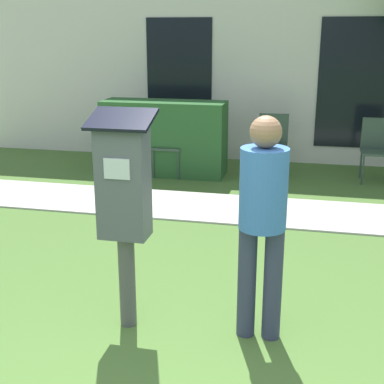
{
  "coord_description": "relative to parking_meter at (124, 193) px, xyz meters",
  "views": [
    {
      "loc": [
        0.78,
        -2.55,
        2.09
      ],
      "look_at": [
        0.03,
        0.82,
        1.05
      ],
      "focal_mm": 50.0,
      "sensor_mm": 36.0,
      "label": 1
    }
  ],
  "objects": [
    {
      "name": "person_standing",
      "position": [
        0.95,
        0.05,
        -0.09
      ],
      "size": [
        0.32,
        0.32,
        1.58
      ],
      "rotation": [
        0.0,
        0.0,
        0.05
      ],
      "color": "#333851",
      "rests_on": "ground"
    },
    {
      "name": "sidewalk",
      "position": [
        0.45,
        2.8,
        -1.01
      ],
      "size": [
        12.0,
        1.1,
        0.02
      ],
      "color": "#B7B2A8",
      "rests_on": "ground"
    },
    {
      "name": "hedge_row",
      "position": [
        -0.91,
        4.3,
        -0.47
      ],
      "size": [
        1.84,
        0.6,
        1.1
      ],
      "color": "#285628",
      "rests_on": "ground"
    },
    {
      "name": "outdoor_chair_right",
      "position": [
        2.18,
        4.57,
        -0.49
      ],
      "size": [
        0.44,
        0.44,
        0.9
      ],
      "rotation": [
        0.0,
        0.0,
        0.29
      ],
      "color": "#334738",
      "rests_on": "ground"
    },
    {
      "name": "parking_meter",
      "position": [
        0.0,
        0.0,
        0.0
      ],
      "size": [
        0.44,
        0.31,
        1.59
      ],
      "color": "#4C4C4C",
      "rests_on": "ground"
    },
    {
      "name": "outdoor_chair_middle",
      "position": [
        0.69,
        4.66,
        -0.49
      ],
      "size": [
        0.44,
        0.44,
        0.9
      ],
      "rotation": [
        0.0,
        0.0,
        0.1
      ],
      "color": "#334738",
      "rests_on": "ground"
    },
    {
      "name": "building_facade",
      "position": [
        0.45,
        5.57,
        0.58
      ],
      "size": [
        10.0,
        0.26,
        3.2
      ],
      "color": "silver",
      "rests_on": "ground"
    },
    {
      "name": "outdoor_chair_left",
      "position": [
        -0.81,
        4.27,
        -0.49
      ],
      "size": [
        0.44,
        0.44,
        0.9
      ],
      "rotation": [
        0.0,
        0.0,
        0.18
      ],
      "color": "#334738",
      "rests_on": "ground"
    }
  ]
}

